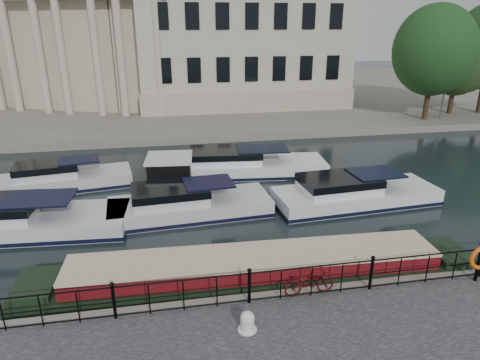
% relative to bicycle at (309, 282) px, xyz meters
% --- Properties ---
extents(ground_plane, '(160.00, 160.00, 0.00)m').
position_rel_bicycle_xyz_m(ground_plane, '(-1.95, 2.17, -0.98)').
color(ground_plane, black).
rests_on(ground_plane, ground).
extents(far_bank, '(120.00, 42.00, 0.55)m').
position_rel_bicycle_xyz_m(far_bank, '(-1.95, 41.17, -0.71)').
color(far_bank, '#6B665B').
rests_on(far_bank, ground_plane).
extents(railing, '(24.14, 0.14, 1.22)m').
position_rel_bicycle_xyz_m(railing, '(-1.95, -0.08, 0.22)').
color(railing, black).
rests_on(railing, near_quay).
extents(civic_building, '(53.55, 31.84, 16.85)m').
position_rel_bicycle_xyz_m(civic_building, '(-2.95, 36.87, 6.05)').
color(civic_building, '#ADA38C').
rests_on(civic_building, far_bank).
extents(bicycle, '(1.68, 0.67, 0.87)m').
position_rel_bicycle_xyz_m(bicycle, '(0.00, 0.00, 0.00)').
color(bicycle, '#4A0D0D').
rests_on(bicycle, near_quay).
extents(mooring_bollard, '(0.54, 0.54, 0.61)m').
position_rel_bicycle_xyz_m(mooring_bollard, '(-2.26, -1.30, -0.15)').
color(mooring_bollard, silver).
rests_on(mooring_bollard, near_quay).
extents(narrowboat, '(16.03, 2.74, 1.58)m').
position_rel_bicycle_xyz_m(narrowboat, '(-1.40, 1.63, -0.62)').
color(narrowboat, black).
rests_on(narrowboat, ground_plane).
extents(harbour_hut, '(3.44, 2.95, 2.20)m').
position_rel_bicycle_xyz_m(harbour_hut, '(-4.01, 10.52, -0.03)').
color(harbour_hut, '#6B665B').
rests_on(harbour_hut, ground_plane).
extents(cabin_cruisers, '(25.15, 9.36, 1.99)m').
position_rel_bicycle_xyz_m(cabin_cruisers, '(-3.62, 9.65, -0.62)').
color(cabin_cruisers, silver).
rests_on(cabin_cruisers, ground_plane).
extents(trees, '(13.58, 8.61, 9.84)m').
position_rel_bicycle_xyz_m(trees, '(22.17, 23.61, 4.98)').
color(trees, black).
rests_on(trees, far_bank).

